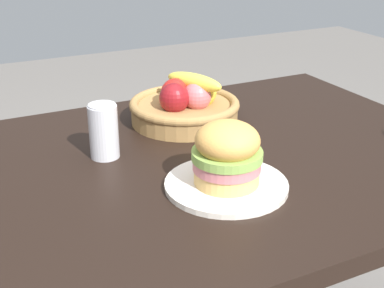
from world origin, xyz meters
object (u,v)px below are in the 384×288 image
sandwich (227,154)px  fruit_basket (186,105)px  plate (226,185)px  soda_can (104,131)px

sandwich → fruit_basket: bearing=76.8°
plate → soda_can: (-0.17, 0.25, 0.06)m
plate → soda_can: soda_can is taller
plate → soda_can: bearing=124.4°
plate → sandwich: (-0.00, 0.00, 0.07)m
sandwich → fruit_basket: size_ratio=0.49×
soda_can → fruit_basket: size_ratio=0.43×
plate → sandwich: sandwich is taller
sandwich → soda_can: (-0.17, 0.25, -0.01)m
sandwich → fruit_basket: 0.38m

